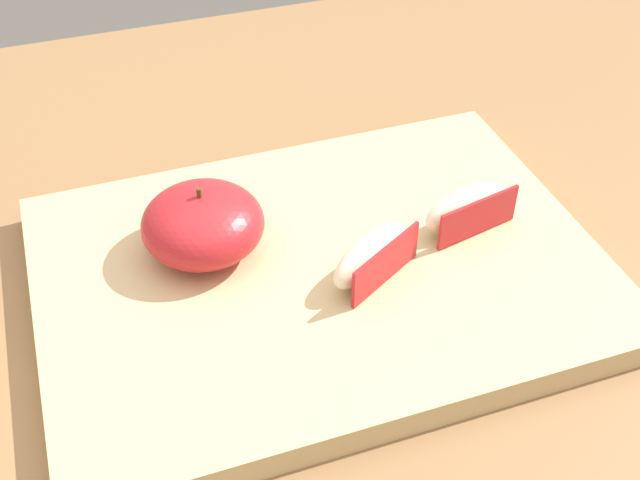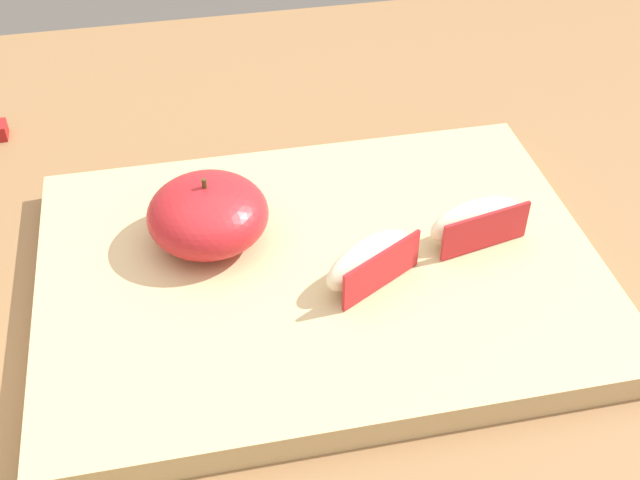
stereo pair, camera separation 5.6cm
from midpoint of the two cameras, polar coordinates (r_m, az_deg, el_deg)
name	(u,v)px [view 1 (the left image)]	position (r m, az deg, el deg)	size (l,w,h in m)	color
dining_table	(275,340)	(0.71, -5.49, -7.09)	(1.21, 0.79, 0.75)	brown
cutting_board	(320,272)	(0.58, -2.76, -2.39)	(0.40, 0.29, 0.02)	tan
apple_half_skin_up	(203,224)	(0.58, -10.99, 1.01)	(0.09, 0.09, 0.05)	#B21E23
apple_wedge_near_knife	(372,256)	(0.56, 0.77, -1.26)	(0.08, 0.06, 0.03)	beige
apple_wedge_middle	(468,208)	(0.60, 7.70, 2.10)	(0.08, 0.04, 0.03)	beige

